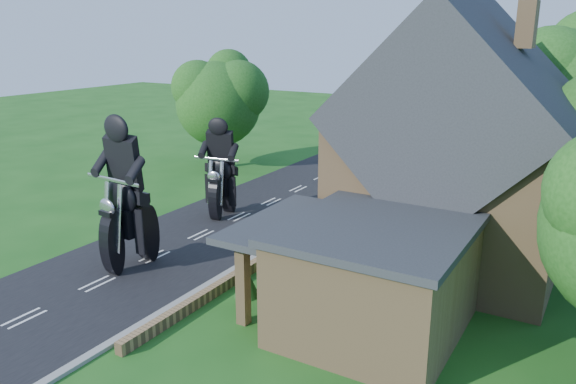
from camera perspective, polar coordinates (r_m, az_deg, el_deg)
The scene contains 16 objects.
ground at distance 23.96m, azimuth -13.38°, elevation -6.43°, with size 120.00×120.00×0.00m, color #195016.
road at distance 23.95m, azimuth -13.38°, elevation -6.41°, with size 7.00×80.00×0.02m, color black.
kerb at distance 21.72m, azimuth -6.33°, elevation -8.31°, with size 0.30×80.00×0.12m, color gray.
garden_wall at distance 25.22m, azimuth 1.68°, elevation -4.33°, with size 0.30×22.00×0.40m, color #9B794F.
house at distance 22.80m, azimuth 16.80°, elevation 3.62°, with size 9.54×8.64×10.24m.
annex at distance 17.56m, azimuth 8.53°, elevation -8.40°, with size 7.05×5.94×3.44m.
tree_behind_left at distance 33.84m, azimuth 17.87°, elevation 9.79°, with size 6.94×6.40×9.16m.
tree_far_road at distance 37.62m, azimuth -6.54°, elevation 9.63°, with size 6.08×5.60×7.84m.
shrub_a at distance 19.89m, azimuth -4.25°, elevation -9.08°, with size 0.90×0.90×1.10m, color #133C14.
shrub_b at distance 21.81m, azimuth -0.49°, elevation -6.70°, with size 0.90×0.90×1.10m, color #133C14.
shrub_c at distance 23.83m, azimuth 2.63°, elevation -4.69°, with size 0.90×0.90×1.10m, color #133C14.
shrub_d at distance 28.10m, azimuth 7.44°, elevation -1.54°, with size 0.90×0.90×1.10m, color #133C14.
shrub_e at distance 30.33m, azimuth 9.32°, elevation -0.31°, with size 0.90×0.90×1.10m, color #133C14.
shrub_f at distance 32.59m, azimuth 10.94°, elevation 0.76°, with size 0.90×0.90×1.10m, color #133C14.
motorcycle_lead at distance 22.86m, azimuth -15.71°, elevation -5.26°, with size 0.49×1.95×1.82m, color black, non-canonical shape.
motorcycle_follow at distance 28.23m, azimuth -6.69°, elevation -1.01°, with size 0.41×1.61×1.50m, color black, non-canonical shape.
Camera 1 is at (15.70, -15.71, 8.99)m, focal length 35.00 mm.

